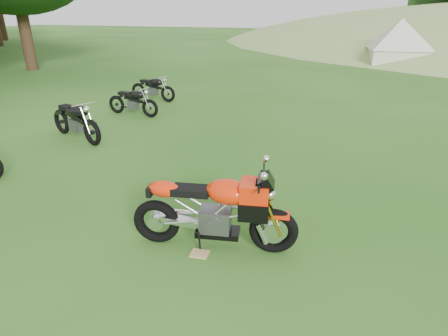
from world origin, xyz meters
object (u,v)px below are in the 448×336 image
(sport_motorcycle, at_px, (214,205))
(vintage_moto_b, at_px, (75,119))
(vintage_moto_d, at_px, (153,87))
(tent_mid, at_px, (399,41))
(vintage_moto_c, at_px, (132,101))
(plywood_board, at_px, (199,254))

(sport_motorcycle, height_order, vintage_moto_b, sport_motorcycle)
(vintage_moto_d, height_order, tent_mid, tent_mid)
(vintage_moto_b, bearing_deg, tent_mid, 85.12)
(vintage_moto_b, xyz_separation_m, vintage_moto_c, (0.09, 2.39, -0.07))
(sport_motorcycle, xyz_separation_m, tent_mid, (3.58, 19.71, 0.65))
(plywood_board, height_order, vintage_moto_d, vintage_moto_d)
(plywood_board, relative_size, vintage_moto_d, 0.14)
(vintage_moto_b, bearing_deg, plywood_board, -14.69)
(sport_motorcycle, relative_size, vintage_moto_b, 1.07)
(sport_motorcycle, bearing_deg, vintage_moto_d, 113.54)
(plywood_board, xyz_separation_m, tent_mid, (3.70, 19.94, 1.25))
(plywood_board, relative_size, tent_mid, 0.08)
(sport_motorcycle, distance_m, plywood_board, 0.66)
(tent_mid, bearing_deg, plywood_board, -107.09)
(sport_motorcycle, height_order, vintage_moto_d, sport_motorcycle)
(sport_motorcycle, distance_m, vintage_moto_d, 8.93)
(vintage_moto_b, height_order, vintage_moto_d, vintage_moto_b)
(sport_motorcycle, xyz_separation_m, vintage_moto_c, (-4.57, 5.48, -0.18))
(vintage_moto_d, bearing_deg, tent_mid, 61.44)
(vintage_moto_c, bearing_deg, tent_mid, 64.99)
(vintage_moto_c, distance_m, tent_mid, 16.42)
(vintage_moto_b, distance_m, vintage_moto_c, 2.39)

